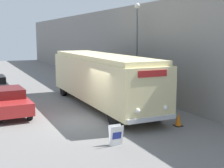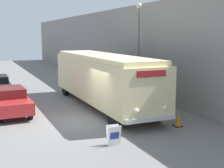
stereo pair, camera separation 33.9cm
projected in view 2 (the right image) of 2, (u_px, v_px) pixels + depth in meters
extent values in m
plane|color=slate|center=(85.00, 122.00, 15.33)|extent=(80.00, 80.00, 0.00)
cube|color=gray|center=(113.00, 48.00, 26.24)|extent=(0.30, 60.00, 6.31)
cylinder|color=black|center=(114.00, 117.00, 14.38)|extent=(0.28, 0.97, 0.97)
cylinder|color=black|center=(156.00, 112.00, 15.27)|extent=(0.28, 0.97, 0.97)
cylinder|color=black|center=(66.00, 89.00, 21.97)|extent=(0.28, 0.97, 0.97)
cylinder|color=black|center=(95.00, 86.00, 22.86)|extent=(0.28, 0.97, 0.97)
cube|color=beige|center=(102.00, 79.00, 18.44)|extent=(2.58, 11.18, 2.36)
cube|color=#F8E8A7|center=(102.00, 57.00, 18.23)|extent=(2.37, 10.74, 0.24)
cube|color=silver|center=(151.00, 119.00, 13.48)|extent=(2.45, 0.12, 0.20)
sphere|color=white|center=(136.00, 111.00, 13.16)|extent=(0.22, 0.22, 0.22)
sphere|color=white|center=(165.00, 108.00, 13.72)|extent=(0.22, 0.22, 0.22)
cube|color=maroon|center=(151.00, 74.00, 13.21)|extent=(1.42, 0.06, 0.28)
cube|color=gray|center=(114.00, 145.00, 12.01)|extent=(0.48, 0.18, 0.01)
cube|color=white|center=(114.00, 136.00, 11.89)|extent=(0.53, 0.16, 0.80)
cube|color=white|center=(113.00, 135.00, 12.02)|extent=(0.53, 0.16, 0.80)
cube|color=navy|center=(115.00, 136.00, 11.87)|extent=(0.37, 0.06, 0.28)
cylinder|color=#595E60|center=(138.00, 54.00, 20.42)|extent=(0.12, 0.12, 5.96)
sphere|color=silver|center=(139.00, 6.00, 19.94)|extent=(0.36, 0.36, 0.36)
cylinder|color=black|center=(30.00, 113.00, 15.72)|extent=(0.22, 0.66, 0.66)
cylinder|color=black|center=(20.00, 102.00, 18.38)|extent=(0.22, 0.66, 0.66)
cube|color=#A52323|center=(10.00, 102.00, 16.68)|extent=(1.90, 4.45, 0.62)
cube|color=#5B1313|center=(9.00, 92.00, 16.70)|extent=(1.55, 2.03, 0.48)
cylinder|color=black|center=(10.00, 93.00, 20.98)|extent=(0.22, 0.65, 0.65)
cylinder|color=black|center=(6.00, 86.00, 23.87)|extent=(0.22, 0.65, 0.65)
cube|color=black|center=(178.00, 126.00, 14.52)|extent=(0.36, 0.36, 0.03)
cone|color=orange|center=(178.00, 119.00, 14.47)|extent=(0.30, 0.30, 0.62)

